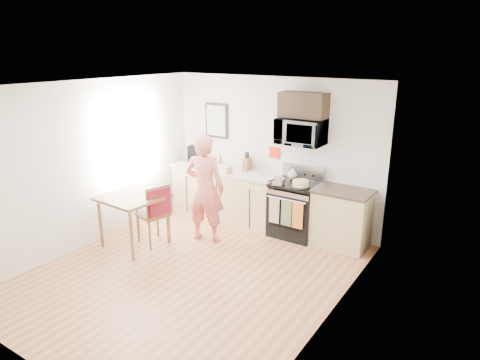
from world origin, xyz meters
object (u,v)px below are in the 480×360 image
Objects in this scene: range at (295,211)px; person at (205,189)px; cake at (301,184)px; chair at (157,207)px; microwave at (301,132)px; dining_table at (133,202)px.

range is 1.57m from person.
chair is at bearing -141.57° from cake.
range is 1.15× the size of chair.
person is at bearing 65.34° from chair.
range is at bearing -155.83° from person.
range is at bearing 134.72° from cake.
microwave reaches higher than dining_table.
microwave reaches higher than person.
person is at bearing -136.67° from microwave.
microwave is at bearing 120.41° from cake.
chair is 3.21× the size of cake.
microwave reaches higher than chair.
range is at bearing 58.74° from chair.
chair is at bearing 30.55° from dining_table.
cake is (1.79, 1.42, 0.32)m from chair.
cake is at bearing -45.28° from range.
cake reaches higher than dining_table.
microwave is at bearing 90.06° from range.
cake is at bearing -59.59° from microwave.
range is 2.28m from chair.
person is 0.81m from chair.
person is 5.64× the size of cake.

